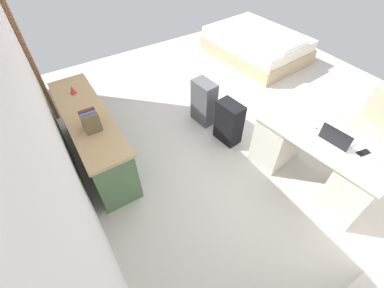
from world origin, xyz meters
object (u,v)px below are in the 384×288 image
Objects in this scene: bed at (257,45)px; suitcase_black at (229,122)px; desk at (314,158)px; cell_phone_near_laptop at (363,153)px; laptop at (336,139)px; suitcase_spare_grey at (204,102)px; office_chair at (364,132)px; computer_mouse at (315,126)px; figurine_small at (72,90)px; credenza at (94,137)px.

suitcase_black is at bearing 129.28° from bed.
cell_phone_near_laptop is at bearing -163.17° from desk.
laptop is at bearing 177.97° from desk.
laptop reaches higher than suitcase_spare_grey.
desk is 0.85m from office_chair.
bed is 20.07× the size of computer_mouse.
cell_phone_near_laptop is (-3.09, 1.50, 0.51)m from bed.
suitcase_black is at bearing 17.85° from laptop.
desk is 0.40m from computer_mouse.
figurine_small is (2.05, 2.05, 0.04)m from computer_mouse.
cell_phone_near_laptop is (-0.52, -0.11, -0.01)m from computer_mouse.
credenza is at bearing 105.28° from bed.
cell_phone_near_laptop reaches higher than suitcase_spare_grey.
laptop reaches higher than cell_phone_near_laptop.
bed is 3.31m from laptop.
cell_phone_near_laptop is at bearing -155.74° from laptop.
suitcase_black is 6.19× the size of computer_mouse.
computer_mouse is 0.53m from cell_phone_near_laptop.
bed is at bearing -74.72° from credenza.
figurine_small is (1.11, 1.66, 0.50)m from suitcase_black.
credenza is 2.62m from computer_mouse.
suitcase_spare_grey is 2.10m from cell_phone_near_laptop.
figurine_small reaches higher than credenza.
figurine_small is (2.21, 2.05, 0.42)m from desk.
computer_mouse is at bearing -169.35° from suitcase_spare_grey.
desk is 0.53m from cell_phone_near_laptop.
computer_mouse is 0.91× the size of figurine_small.
suitcase_black is (-1.63, 2.00, 0.07)m from bed.
office_chair is 1.39× the size of suitcase_spare_grey.
office_chair is 2.13m from suitcase_spare_grey.
laptop is 3.09m from figurine_small.
suitcase_spare_grey is at bearing -93.80° from credenza.
figurine_small is at bearing 41.46° from laptop.
desk is at bearing -137.09° from figurine_small.
suitcase_spare_grey is (-1.11, 2.05, 0.09)m from bed.
suitcase_spare_grey is at bearing -109.99° from figurine_small.
suitcase_spare_grey reaches higher than bed.
credenza is 2.91× the size of suitcase_black.
credenza is (1.79, 2.89, -0.04)m from office_chair.
laptop is at bearing 34.71° from cell_phone_near_laptop.
figurine_small is at bearing 50.50° from cell_phone_near_laptop.
credenza is at bearing -179.82° from figurine_small.
credenza is 5.35× the size of laptop.
desk is 2.45× the size of suitcase_black.
computer_mouse is (-1.47, -0.45, 0.43)m from suitcase_spare_grey.
figurine_small reaches higher than desk.
office_chair reaches higher than computer_mouse.
desk is 1.68m from suitcase_spare_grey.
laptop is 0.27m from computer_mouse.
cell_phone_near_laptop reaches higher than suitcase_black.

